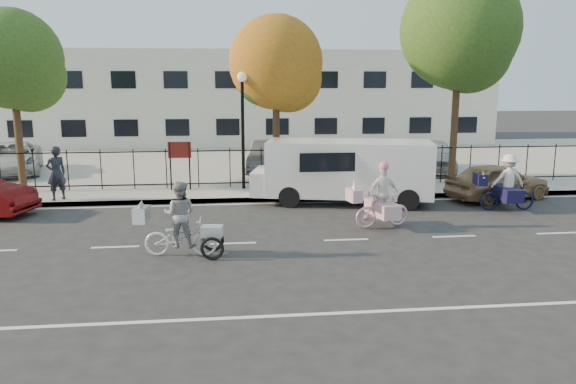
{
  "coord_description": "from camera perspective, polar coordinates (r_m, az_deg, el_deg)",
  "views": [
    {
      "loc": [
        -0.13,
        -14.15,
        4.19
      ],
      "look_at": [
        1.57,
        1.2,
        1.1
      ],
      "focal_mm": 35.0,
      "sensor_mm": 36.0,
      "label": 1
    }
  ],
  "objects": [
    {
      "name": "parking_lot",
      "position": [
        29.44,
        -6.02,
        3.22
      ],
      "size": [
        60.0,
        15.6,
        0.15
      ],
      "primitive_type": "cube",
      "color": "#A8A399",
      "rests_on": "ground"
    },
    {
      "name": "sidewalk",
      "position": [
        20.66,
        -5.84,
        -0.23
      ],
      "size": [
        60.0,
        2.2,
        0.15
      ],
      "primitive_type": "cube",
      "color": "#A8A399",
      "rests_on": "ground"
    },
    {
      "name": "pedestrian",
      "position": [
        20.65,
        -22.48,
        1.78
      ],
      "size": [
        0.81,
        0.77,
        1.85
      ],
      "primitive_type": "imported",
      "rotation": [
        0.0,
        0.0,
        3.81
      ],
      "color": "black",
      "rests_on": "sidewalk"
    },
    {
      "name": "gold_sedan",
      "position": [
        21.26,
        20.53,
        1.03
      ],
      "size": [
        4.16,
        2.68,
        1.32
      ],
      "primitive_type": "imported",
      "rotation": [
        0.0,
        0.0,
        1.89
      ],
      "color": "#9D7B55",
      "rests_on": "ground"
    },
    {
      "name": "lot_car_d",
      "position": [
        26.15,
        14.63,
        3.63
      ],
      "size": [
        2.64,
        4.44,
        1.41
      ],
      "primitive_type": "imported",
      "rotation": [
        0.0,
        0.0,
        -0.25
      ],
      "color": "#A9ACB1",
      "rests_on": "parking_lot"
    },
    {
      "name": "street_sign",
      "position": [
        21.2,
        -10.94,
        3.59
      ],
      "size": [
        0.85,
        0.06,
        1.8
      ],
      "color": "black",
      "rests_on": "sidewalk"
    },
    {
      "name": "lot_car_b",
      "position": [
        27.46,
        -26.19,
        3.13
      ],
      "size": [
        3.45,
        5.31,
        1.36
      ],
      "primitive_type": "imported",
      "rotation": [
        0.0,
        0.0,
        0.26
      ],
      "color": "silver",
      "rests_on": "parking_lot"
    },
    {
      "name": "tree_west",
      "position": [
        23.7,
        -25.87,
        11.62
      ],
      "size": [
        3.72,
        3.72,
        6.82
      ],
      "color": "#442D1D",
      "rests_on": "ground"
    },
    {
      "name": "zebra_trike",
      "position": [
        13.77,
        -10.87,
        -3.55
      ],
      "size": [
        2.15,
        0.94,
        1.83
      ],
      "rotation": [
        0.0,
        0.0,
        1.45
      ],
      "color": "white",
      "rests_on": "ground"
    },
    {
      "name": "iron_fence",
      "position": [
        21.6,
        -5.91,
        2.49
      ],
      "size": [
        58.0,
        0.06,
        1.5
      ],
      "primitive_type": null,
      "color": "black",
      "rests_on": "sidewalk"
    },
    {
      "name": "road_markings",
      "position": [
        14.76,
        -5.58,
        -5.22
      ],
      "size": [
        60.0,
        9.52,
        0.01
      ],
      "primitive_type": null,
      "color": "silver",
      "rests_on": "ground"
    },
    {
      "name": "ground",
      "position": [
        14.76,
        -5.58,
        -5.24
      ],
      "size": [
        120.0,
        120.0,
        0.0
      ],
      "primitive_type": "plane",
      "color": "#333334"
    },
    {
      "name": "curb",
      "position": [
        19.64,
        -5.8,
        -0.84
      ],
      "size": [
        60.0,
        0.1,
        0.15
      ],
      "primitive_type": "cube",
      "color": "#A8A399",
      "rests_on": "ground"
    },
    {
      "name": "unicorn_bike",
      "position": [
        16.34,
        9.48,
        -1.14
      ],
      "size": [
        1.95,
        1.38,
        1.92
      ],
      "rotation": [
        0.0,
        0.0,
        1.76
      ],
      "color": "#DDA8C1",
      "rests_on": "ground"
    },
    {
      "name": "lot_car_c",
      "position": [
        24.92,
        -1.86,
        3.61
      ],
      "size": [
        2.31,
        4.47,
        1.4
      ],
      "primitive_type": "imported",
      "rotation": [
        0.0,
        0.0,
        -0.2
      ],
      "color": "#45484C",
      "rests_on": "parking_lot"
    },
    {
      "name": "bull_bike",
      "position": [
        19.61,
        21.34,
        0.39
      ],
      "size": [
        2.0,
        1.38,
        1.85
      ],
      "rotation": [
        0.0,
        0.0,
        1.49
      ],
      "color": "black",
      "rests_on": "ground"
    },
    {
      "name": "lamppost",
      "position": [
        20.99,
        -4.64,
        8.33
      ],
      "size": [
        0.36,
        0.36,
        4.33
      ],
      "color": "black",
      "rests_on": "sidewalk"
    },
    {
      "name": "tree_east",
      "position": [
        23.44,
        17.3,
        14.91
      ],
      "size": [
        4.56,
        4.56,
        8.37
      ],
      "color": "#442D1D",
      "rests_on": "ground"
    },
    {
      "name": "building",
      "position": [
        39.17,
        -6.22,
        9.51
      ],
      "size": [
        34.0,
        10.0,
        6.0
      ],
      "primitive_type": "cube",
      "color": "silver",
      "rests_on": "ground"
    },
    {
      "name": "tree_mid",
      "position": [
        22.28,
        -0.87,
        12.57
      ],
      "size": [
        3.66,
        3.65,
        6.68
      ],
      "color": "#442D1D",
      "rests_on": "ground"
    },
    {
      "name": "white_van",
      "position": [
        19.32,
        5.87,
        2.32
      ],
      "size": [
        6.42,
        3.23,
        2.15
      ],
      "rotation": [
        0.0,
        0.0,
        -0.22
      ],
      "color": "white",
      "rests_on": "ground"
    }
  ]
}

